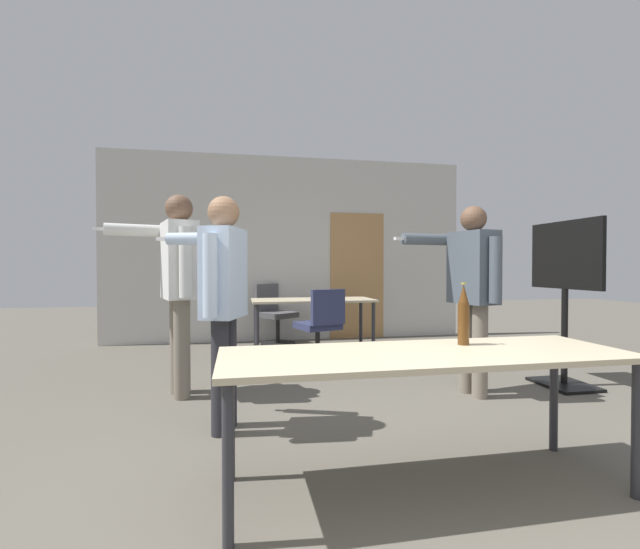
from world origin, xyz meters
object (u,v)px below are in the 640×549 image
object	(u,v)px
person_right_polo	(222,288)
office_chair_far_left	(321,329)
person_center_tall	(472,281)
office_chair_near_pushed	(274,316)
beer_bottle	(464,316)
drink_cup	(320,296)
tv_screen	(565,288)
person_near_casual	(178,275)

from	to	relation	value
person_right_polo	office_chair_far_left	xyz separation A→B (m)	(1.10, 1.98, -0.60)
person_right_polo	person_center_tall	distance (m)	2.25
office_chair_near_pushed	beer_bottle	xyz separation A→B (m)	(0.72, -4.25, 0.47)
drink_cup	person_center_tall	bearing A→B (deg)	-65.39
tv_screen	beer_bottle	bearing A→B (deg)	-53.19
office_chair_near_pushed	drink_cup	bearing A→B (deg)	89.22
person_center_tall	office_chair_far_left	bearing A→B (deg)	25.01
person_near_casual	beer_bottle	xyz separation A→B (m)	(1.80, -1.80, -0.21)
tv_screen	person_center_tall	bearing A→B (deg)	-85.01
person_right_polo	office_chair_far_left	bearing A→B (deg)	-9.96
beer_bottle	office_chair_far_left	bearing A→B (deg)	95.55
person_center_tall	person_near_casual	distance (m)	2.67
person_right_polo	person_near_casual	world-z (taller)	person_near_casual
person_right_polo	person_center_tall	size ratio (longest dim) A/B	0.97
beer_bottle	drink_cup	bearing A→B (deg)	92.69
office_chair_far_left	drink_cup	xyz separation A→B (m)	(0.11, 0.61, 0.35)
person_center_tall	beer_bottle	size ratio (longest dim) A/B	4.86
beer_bottle	drink_cup	world-z (taller)	beer_bottle
person_right_polo	office_chair_far_left	size ratio (longest dim) A/B	1.85
office_chair_far_left	tv_screen	bearing A→B (deg)	-52.24
tv_screen	office_chair_far_left	bearing A→B (deg)	-123.96
drink_cup	person_right_polo	bearing A→B (deg)	-115.12
drink_cup	office_chair_far_left	bearing A→B (deg)	-100.63
office_chair_near_pushed	beer_bottle	size ratio (longest dim) A/B	2.56
person_right_polo	drink_cup	size ratio (longest dim) A/B	18.65
office_chair_near_pushed	drink_cup	distance (m)	1.02
person_near_casual	person_center_tall	bearing A→B (deg)	-118.06
person_center_tall	office_chair_near_pushed	xyz separation A→B (m)	(-1.55, 2.94, -0.62)
tv_screen	person_center_tall	distance (m)	1.06
person_center_tall	person_near_casual	size ratio (longest dim) A/B	0.95
person_near_casual	person_right_polo	bearing A→B (deg)	-172.91
office_chair_far_left	office_chair_near_pushed	xyz separation A→B (m)	(-0.44, 1.39, 0.00)
person_center_tall	person_right_polo	bearing A→B (deg)	90.71
person_center_tall	office_chair_far_left	size ratio (longest dim) A/B	1.91
drink_cup	person_near_casual	bearing A→B (deg)	-134.38
tv_screen	office_chair_near_pushed	xyz separation A→B (m)	(-2.60, 2.84, -0.55)
tv_screen	drink_cup	world-z (taller)	tv_screen
person_center_tall	person_near_casual	xyz separation A→B (m)	(-2.63, 0.48, 0.06)
person_center_tall	person_near_casual	bearing A→B (deg)	69.12
person_near_casual	beer_bottle	size ratio (longest dim) A/B	5.13
person_near_casual	office_chair_far_left	xyz separation A→B (m)	(1.53, 1.06, -0.68)
person_right_polo	beer_bottle	size ratio (longest dim) A/B	4.71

